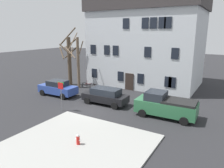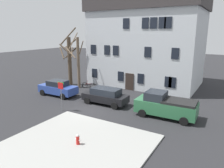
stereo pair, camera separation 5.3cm
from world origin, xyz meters
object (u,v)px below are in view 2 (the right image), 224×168
(pickup_truck_green, at_px, (165,105))
(street_sign_pole, at_px, (61,91))
(car_black_wagon, at_px, (105,96))
(fire_hydrant, at_px, (78,139))
(building_main, at_px, (147,41))
(tree_bare_near, at_px, (69,59))
(bicycle_leaning, at_px, (89,85))
(tree_bare_mid, at_px, (78,61))
(car_blue_sedan, at_px, (58,88))

(pickup_truck_green, height_order, street_sign_pole, street_sign_pole)
(car_black_wagon, bearing_deg, fire_hydrant, -69.75)
(building_main, distance_m, pickup_truck_green, 13.15)
(tree_bare_near, xyz_separation_m, fire_hydrant, (11.32, -12.02, -3.10))
(building_main, distance_m, bicycle_leaning, 9.87)
(tree_bare_mid, height_order, bicycle_leaning, tree_bare_mid)
(building_main, xyz_separation_m, car_black_wagon, (0.00, -10.46, -5.00))
(building_main, bearing_deg, car_black_wagon, -89.98)
(tree_bare_near, relative_size, street_sign_pole, 2.83)
(pickup_truck_green, bearing_deg, fire_hydrant, -113.47)
(car_blue_sedan, height_order, bicycle_leaning, car_blue_sedan)
(tree_bare_mid, distance_m, bicycle_leaning, 3.41)
(street_sign_pole, bearing_deg, bicycle_leaning, 109.63)
(building_main, xyz_separation_m, bicycle_leaning, (-5.17, -6.36, -5.50))
(tree_bare_near, height_order, fire_hydrant, tree_bare_near)
(car_blue_sedan, height_order, street_sign_pole, street_sign_pole)
(tree_bare_mid, height_order, pickup_truck_green, tree_bare_mid)
(fire_hydrant, relative_size, bicycle_leaning, 0.41)
(car_black_wagon, bearing_deg, pickup_truck_green, -1.21)
(car_black_wagon, bearing_deg, car_blue_sedan, -177.53)
(fire_hydrant, xyz_separation_m, street_sign_pole, (-5.26, 4.05, 1.43))
(fire_hydrant, bearing_deg, car_blue_sedan, 140.69)
(tree_bare_near, relative_size, pickup_truck_green, 1.51)
(tree_bare_near, bearing_deg, fire_hydrant, -46.73)
(tree_bare_near, bearing_deg, car_black_wagon, -27.06)
(car_blue_sedan, relative_size, street_sign_pole, 1.67)
(building_main, relative_size, street_sign_pole, 5.31)
(tree_bare_mid, xyz_separation_m, street_sign_pole, (4.04, -7.27, -1.59))
(bicycle_leaning, bearing_deg, tree_bare_near, 175.90)
(car_blue_sedan, height_order, pickup_truck_green, pickup_truck_green)
(car_blue_sedan, height_order, fire_hydrant, car_blue_sedan)
(tree_bare_mid, bearing_deg, building_main, 46.57)
(building_main, height_order, bicycle_leaning, building_main)
(car_blue_sedan, bearing_deg, building_main, 59.90)
(bicycle_leaning, bearing_deg, building_main, 50.89)
(car_black_wagon, distance_m, fire_hydrant, 8.20)
(tree_bare_mid, height_order, car_black_wagon, tree_bare_mid)
(car_blue_sedan, relative_size, car_black_wagon, 0.98)
(street_sign_pole, distance_m, bicycle_leaning, 8.35)
(tree_bare_mid, xyz_separation_m, fire_hydrant, (9.30, -11.33, -3.02))
(street_sign_pole, bearing_deg, tree_bare_near, 127.25)
(pickup_truck_green, distance_m, bicycle_leaning, 12.08)
(car_black_wagon, xyz_separation_m, bicycle_leaning, (-5.18, 4.09, -0.50))
(street_sign_pole, relative_size, bicycle_leaning, 1.61)
(tree_bare_mid, height_order, fire_hydrant, tree_bare_mid)
(building_main, xyz_separation_m, tree_bare_mid, (-6.45, -6.82, -2.37))
(car_blue_sedan, xyz_separation_m, street_sign_pole, (3.80, -3.36, 1.03))
(building_main, distance_m, car_blue_sedan, 13.37)
(building_main, distance_m, tree_bare_near, 10.71)
(tree_bare_near, xyz_separation_m, street_sign_pole, (6.06, -7.96, -1.67))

